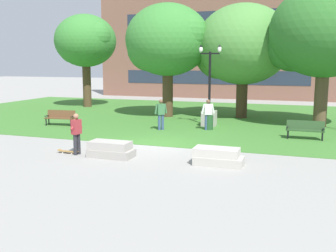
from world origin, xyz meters
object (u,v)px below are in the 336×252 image
park_bench_near_left (60,117)px  lamp_post_center (209,110)px  park_bench_near_right (305,129)px  person_bystander_near_lawn (208,113)px  concrete_block_left (218,157)px  person_skateboarder (76,131)px  skateboard (69,151)px  concrete_block_center (111,150)px  person_bystander_far_lawn (161,113)px  trash_bin (209,121)px

park_bench_near_left → lamp_post_center: bearing=18.0°
park_bench_near_right → person_bystander_near_lawn: 5.27m
concrete_block_left → person_skateboarder: size_ratio=1.07×
person_bystander_near_lawn → skateboard: bearing=-119.2°
concrete_block_center → lamp_post_center: bearing=77.7°
skateboard → park_bench_near_left: size_ratio=0.56×
lamp_post_center → person_bystander_far_lawn: size_ratio=2.78×
concrete_block_center → trash_bin: bearing=73.6°
park_bench_near_right → trash_bin: trash_bin is taller
concrete_block_left → person_skateboarder: person_skateboarder is taller
person_skateboarder → park_bench_near_right: 11.01m
person_skateboarder → lamp_post_center: 9.56m
skateboard → person_bystander_near_lawn: (4.16, 7.46, 0.90)m
lamp_post_center → person_skateboarder: bearing=-111.1°
park_bench_near_right → person_skateboarder: bearing=-143.7°
concrete_block_center → skateboard: 1.97m
park_bench_near_right → trash_bin: 5.25m
lamp_post_center → park_bench_near_left: bearing=-162.0°
concrete_block_left → person_bystander_far_lawn: bearing=125.8°
park_bench_near_left → skateboard: bearing=-53.2°
concrete_block_left → park_bench_near_left: park_bench_near_left is taller
person_bystander_far_lawn → person_skateboarder: bearing=-100.5°
person_skateboarder → trash_bin: 8.53m
park_bench_near_right → lamp_post_center: (-5.42, 2.41, 0.45)m
person_skateboarder → trash_bin: (3.74, 7.64, -0.47)m
lamp_post_center → person_bystander_far_lawn: (-2.22, -2.26, -0.01)m
park_bench_near_left → trash_bin: size_ratio=1.93×
concrete_block_center → skateboard: concrete_block_center is taller
park_bench_near_left → concrete_block_center: bearing=-43.0°
skateboard → person_bystander_far_lawn: size_ratio=0.60×
concrete_block_left → lamp_post_center: bearing=105.4°
park_bench_near_left → person_bystander_near_lawn: (8.74, 1.34, 0.45)m
park_bench_near_right → trash_bin: size_ratio=1.88×
person_bystander_near_lawn → person_bystander_far_lawn: size_ratio=1.00×
concrete_block_center → park_bench_near_right: bearing=41.2°
person_skateboarder → person_bystander_far_lawn: person_bystander_far_lawn is taller
person_bystander_near_lawn → park_bench_near_right: bearing=-10.9°
skateboard → park_bench_near_right: bearing=34.8°
person_bystander_near_lawn → trash_bin: bearing=78.0°
lamp_post_center → concrete_block_center: bearing=-102.3°
person_skateboarder → skateboard: bearing=174.2°
lamp_post_center → trash_bin: size_ratio=4.95×
park_bench_near_left → lamp_post_center: 8.92m
lamp_post_center → skateboard: bearing=-113.7°
concrete_block_left → person_skateboarder: bearing=-177.3°
park_bench_near_left → park_bench_near_right: bearing=1.4°
trash_bin → person_skateboarder: bearing=-116.1°
park_bench_near_left → person_bystander_far_lawn: size_ratio=1.08×
skateboard → park_bench_near_right: 11.35m
park_bench_near_left → person_bystander_near_lawn: 8.86m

